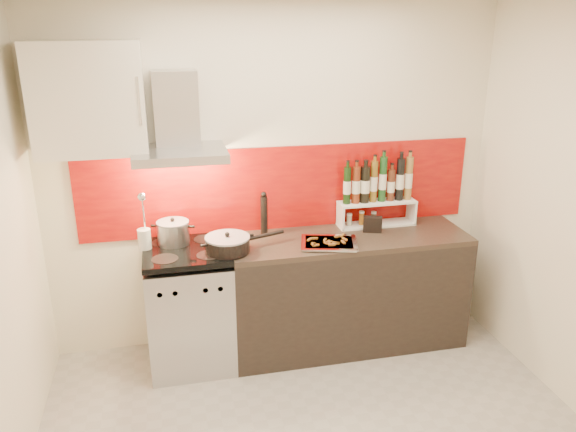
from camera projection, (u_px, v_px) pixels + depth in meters
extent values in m
cube|color=silver|center=(275.00, 178.00, 4.23)|extent=(3.40, 0.02, 2.60)
cube|color=maroon|center=(282.00, 188.00, 4.26)|extent=(3.00, 0.02, 0.64)
cube|color=#B7B7BA|center=(190.00, 310.00, 4.10)|extent=(0.60, 0.60, 0.84)
cube|color=black|center=(194.00, 342.00, 3.87)|extent=(0.50, 0.02, 0.40)
cube|color=#B7B7BA|center=(190.00, 291.00, 3.74)|extent=(0.56, 0.02, 0.12)
cube|color=#FF190C|center=(190.00, 292.00, 3.73)|extent=(0.10, 0.01, 0.04)
cube|color=black|center=(186.00, 251.00, 3.94)|extent=(0.60, 0.60, 0.04)
cube|color=black|center=(347.00, 292.00, 4.35)|extent=(1.80, 0.60, 0.86)
cube|color=black|center=(349.00, 239.00, 4.20)|extent=(1.80, 0.60, 0.04)
cube|color=#B7B7BA|center=(180.00, 154.00, 3.76)|extent=(0.62, 0.50, 0.06)
cube|color=#B7B7BA|center=(176.00, 108.00, 3.81)|extent=(0.30, 0.18, 0.50)
sphere|color=#FFD18C|center=(157.00, 161.00, 3.74)|extent=(0.07, 0.07, 0.07)
sphere|color=#FFD18C|center=(203.00, 158.00, 3.81)|extent=(0.07, 0.07, 0.07)
cube|color=beige|center=(88.00, 99.00, 3.59)|extent=(0.70, 0.35, 0.72)
cylinder|color=#B7B7BA|center=(173.00, 233.00, 4.00)|extent=(0.23, 0.23, 0.16)
cylinder|color=#99999E|center=(173.00, 222.00, 3.97)|extent=(0.23, 0.23, 0.01)
sphere|color=black|center=(172.00, 220.00, 3.96)|extent=(0.03, 0.03, 0.03)
cylinder|color=black|center=(228.00, 245.00, 3.88)|extent=(0.31, 0.31, 0.10)
cylinder|color=#99999E|center=(227.00, 238.00, 3.86)|extent=(0.31, 0.31, 0.01)
sphere|color=black|center=(227.00, 234.00, 3.85)|extent=(0.03, 0.03, 0.03)
cylinder|color=black|center=(265.00, 235.00, 4.02)|extent=(0.29, 0.12, 0.03)
cylinder|color=silver|center=(145.00, 240.00, 3.92)|extent=(0.09, 0.09, 0.15)
cylinder|color=silver|center=(144.00, 213.00, 3.85)|extent=(0.01, 0.07, 0.28)
sphere|color=silver|center=(142.00, 197.00, 3.75)|extent=(0.06, 0.06, 0.06)
cylinder|color=black|center=(264.00, 216.00, 4.17)|extent=(0.05, 0.05, 0.30)
sphere|color=black|center=(264.00, 194.00, 4.12)|extent=(0.04, 0.04, 0.04)
cube|color=white|center=(376.00, 224.00, 4.42)|extent=(0.61, 0.17, 0.01)
cube|color=white|center=(340.00, 216.00, 4.32)|extent=(0.02, 0.17, 0.17)
cube|color=white|center=(411.00, 211.00, 4.45)|extent=(0.02, 0.17, 0.17)
cube|color=white|center=(377.00, 202.00, 4.36)|extent=(0.61, 0.17, 0.02)
cylinder|color=black|center=(347.00, 185.00, 4.25)|extent=(0.06, 0.06, 0.29)
cylinder|color=#5F2410|center=(356.00, 185.00, 4.27)|extent=(0.06, 0.06, 0.29)
cylinder|color=black|center=(365.00, 185.00, 4.28)|extent=(0.07, 0.07, 0.28)
cylinder|color=brown|center=(374.00, 182.00, 4.29)|extent=(0.06, 0.06, 0.32)
cylinder|color=#163D19|center=(383.00, 179.00, 4.30)|extent=(0.06, 0.06, 0.35)
cylinder|color=#4A2213|center=(391.00, 185.00, 4.33)|extent=(0.06, 0.06, 0.25)
cylinder|color=black|center=(400.00, 179.00, 4.33)|extent=(0.06, 0.06, 0.33)
cylinder|color=olive|center=(409.00, 178.00, 4.35)|extent=(0.06, 0.06, 0.34)
cylinder|color=#B5AC93|center=(349.00, 220.00, 4.35)|extent=(0.04, 0.04, 0.08)
cylinder|color=#A5611B|center=(361.00, 219.00, 4.37)|extent=(0.04, 0.04, 0.09)
cylinder|color=#473623|center=(373.00, 218.00, 4.39)|extent=(0.04, 0.04, 0.08)
cube|color=black|center=(373.00, 224.00, 4.26)|extent=(0.15, 0.10, 0.12)
cube|color=silver|center=(329.00, 244.00, 4.03)|extent=(0.44, 0.37, 0.01)
cube|color=silver|center=(329.00, 242.00, 4.02)|extent=(0.46, 0.40, 0.01)
cube|color=red|center=(329.00, 242.00, 4.02)|extent=(0.39, 0.32, 0.01)
cube|color=brown|center=(309.00, 240.00, 4.05)|extent=(0.04, 0.05, 0.01)
cube|color=brown|center=(342.00, 235.00, 4.12)|extent=(0.04, 0.05, 0.01)
cube|color=brown|center=(314.00, 244.00, 3.96)|extent=(0.03, 0.05, 0.01)
cube|color=brown|center=(338.00, 236.00, 4.11)|extent=(0.05, 0.03, 0.01)
cube|color=brown|center=(330.00, 242.00, 3.99)|extent=(0.05, 0.04, 0.01)
cube|color=brown|center=(336.00, 243.00, 3.98)|extent=(0.05, 0.03, 0.01)
cube|color=brown|center=(316.00, 245.00, 3.95)|extent=(0.05, 0.02, 0.01)
cube|color=brown|center=(336.00, 243.00, 3.98)|extent=(0.05, 0.04, 0.01)
cube|color=brown|center=(345.00, 239.00, 4.05)|extent=(0.03, 0.05, 0.01)
cube|color=brown|center=(327.00, 243.00, 3.98)|extent=(0.04, 0.05, 0.01)
cube|color=brown|center=(325.00, 240.00, 4.03)|extent=(0.04, 0.05, 0.01)
cube|color=brown|center=(314.00, 244.00, 3.96)|extent=(0.04, 0.05, 0.01)
cube|color=brown|center=(328.00, 242.00, 4.00)|extent=(0.05, 0.04, 0.01)
cube|color=brown|center=(332.00, 245.00, 3.95)|extent=(0.05, 0.02, 0.01)
cube|color=brown|center=(314.00, 238.00, 4.07)|extent=(0.05, 0.02, 0.01)
cube|color=brown|center=(343.00, 242.00, 4.00)|extent=(0.02, 0.05, 0.01)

